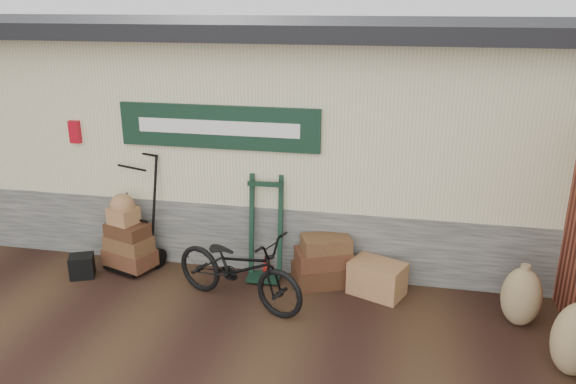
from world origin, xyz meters
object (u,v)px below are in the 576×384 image
object	(u,v)px
porter_trolley	(136,211)
wicker_hamper	(377,278)
bicycle	(238,264)
green_barrow	(265,228)
black_trunk	(82,266)
suitcase_stack	(323,260)

from	to	relation	value
porter_trolley	wicker_hamper	distance (m)	3.29
bicycle	green_barrow	bearing A→B (deg)	8.95
porter_trolley	green_barrow	xyz separation A→B (m)	(1.78, 0.02, -0.11)
porter_trolley	bicycle	distance (m)	1.80
porter_trolley	black_trunk	size ratio (longest dim) A/B	5.27
green_barrow	bicycle	size ratio (longest dim) A/B	0.76
green_barrow	suitcase_stack	bearing A→B (deg)	-6.13
suitcase_stack	bicycle	world-z (taller)	bicycle
suitcase_stack	black_trunk	size ratio (longest dim) A/B	2.46
green_barrow	bicycle	distance (m)	0.78
green_barrow	suitcase_stack	world-z (taller)	green_barrow
porter_trolley	green_barrow	size ratio (longest dim) A/B	1.17
black_trunk	bicycle	bearing A→B (deg)	-5.99
black_trunk	wicker_hamper	bearing A→B (deg)	4.90
suitcase_stack	bicycle	distance (m)	1.16
green_barrow	wicker_hamper	bearing A→B (deg)	-9.58
suitcase_stack	wicker_hamper	world-z (taller)	suitcase_stack
suitcase_stack	black_trunk	world-z (taller)	suitcase_stack
green_barrow	suitcase_stack	distance (m)	0.85
green_barrow	wicker_hamper	world-z (taller)	green_barrow
porter_trolley	wicker_hamper	bearing A→B (deg)	16.30
bicycle	wicker_hamper	bearing A→B (deg)	-50.66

